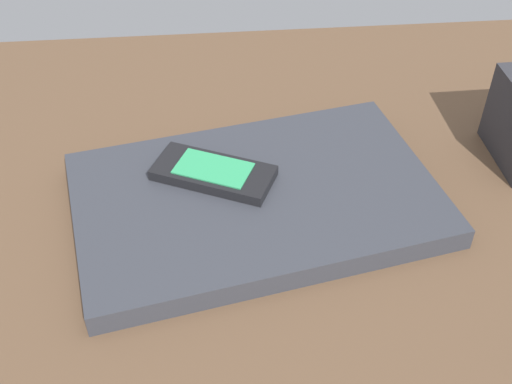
{
  "coord_description": "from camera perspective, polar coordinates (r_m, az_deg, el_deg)",
  "views": [
    {
      "loc": [
        -3.52,
        -42.82,
        45.85
      ],
      "look_at": [
        0.79,
        3.46,
        5.0
      ],
      "focal_mm": 45.25,
      "sensor_mm": 36.0,
      "label": 1
    }
  ],
  "objects": [
    {
      "name": "desk_surface",
      "position": [
        0.62,
        -0.43,
        -4.6
      ],
      "size": [
        120.0,
        80.0,
        3.0
      ],
      "primitive_type": "cube",
      "color": "brown",
      "rests_on": "ground"
    },
    {
      "name": "laptop_closed",
      "position": [
        0.62,
        -0.0,
        -0.61
      ],
      "size": [
        38.04,
        28.16,
        2.24
      ],
      "primitive_type": "cube",
      "rotation": [
        0.0,
        0.0,
        0.2
      ],
      "color": "#33353D",
      "rests_on": "desk_surface"
    },
    {
      "name": "cell_phone_on_laptop",
      "position": [
        0.63,
        -3.78,
        1.72
      ],
      "size": [
        12.71,
        9.65,
        1.2
      ],
      "color": "black",
      "rests_on": "laptop_closed"
    }
  ]
}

